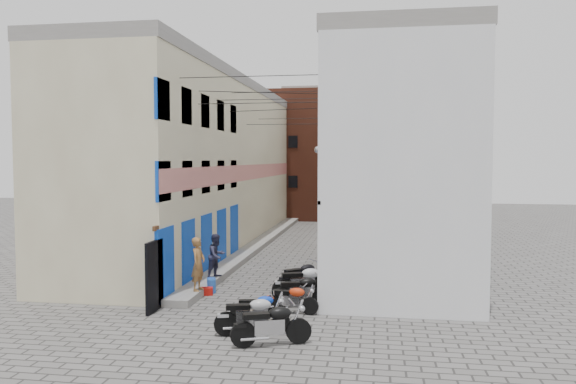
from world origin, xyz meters
The scene contains 21 objects.
ground centered at (0.00, 0.00, 0.00)m, with size 90.00×90.00×0.00m, color #5B5855.
plinth centered at (-2.05, 13.00, 0.12)m, with size 0.90×26.00×0.25m, color gray.
building_left centered at (-4.98, 12.95, 4.50)m, with size 5.10×27.00×9.00m.
building_right centered at (5.00, 13.00, 4.51)m, with size 5.94×26.00×9.00m.
building_far_brick_left centered at (-2.00, 28.00, 5.00)m, with size 6.00×6.00×10.00m, color brown.
building_far_brick_right centered at (3.00, 30.00, 4.00)m, with size 5.00×6.00×8.00m, color brown.
building_far_concrete centered at (0.00, 34.00, 5.50)m, with size 8.00×5.00×11.00m, color gray.
far_shopfront centered at (0.00, 25.20, 1.20)m, with size 2.00×0.30×2.40m, color black.
overhead_wires centered at (0.00, 7.64, 7.12)m, with size 5.80×13.02×1.32m.
motorcycle_a centered at (1.65, -3.00, 0.60)m, with size 0.66×2.09×1.21m, color black, non-canonical shape.
motorcycle_b centered at (0.98, -2.22, 0.59)m, with size 0.65×2.04×1.18m, color #A7A8AC, non-canonical shape.
motorcycle_c centered at (0.94, -1.17, 0.49)m, with size 0.53×1.68×0.97m, color #0C34B4, non-canonical shape.
motorcycle_d centered at (1.70, -0.02, 0.49)m, with size 0.54×1.71×0.99m, color red, non-canonical shape.
motorcycle_e centered at (1.90, 0.87, 0.56)m, with size 0.61×1.94×1.12m, color black, non-canonical shape.
motorcycle_f centered at (1.85, 1.84, 0.63)m, with size 0.69×2.18×1.26m, color silver, non-canonical shape.
motorcycle_g centered at (1.66, 2.91, 0.58)m, with size 0.64×2.01×1.16m, color black, non-canonical shape.
person_a centered at (-1.71, 1.43, 1.16)m, with size 0.66×0.43×1.81m, color olive.
person_b centered at (-1.70, 3.60, 1.07)m, with size 0.80×0.62×1.65m, color #303048.
water_jug_near centered at (-1.47, 2.16, 0.24)m, with size 0.31×0.31×0.48m, color blue.
water_jug_far centered at (-1.55, 2.39, 0.24)m, with size 0.31×0.31×0.48m, color blue.
red_crate centered at (-1.55, 1.85, 0.13)m, with size 0.41×0.31×0.26m, color #B7130D.
Camera 1 is at (4.25, -16.67, 4.71)m, focal length 35.00 mm.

